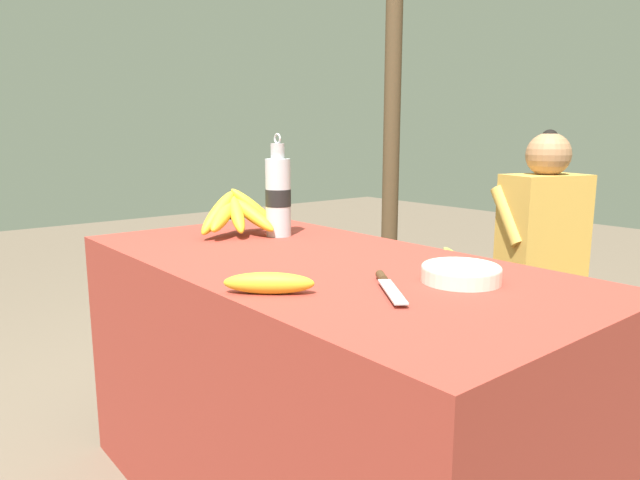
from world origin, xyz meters
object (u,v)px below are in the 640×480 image
at_px(loose_banana_front, 269,283).
at_px(banana_bunch_green, 450,259).
at_px(support_post_near, 392,125).
at_px(wooden_bench, 515,301).
at_px(knife, 387,284).
at_px(banana_bunch_ripe, 238,212).
at_px(seated_vendor, 535,241).
at_px(serving_bowl, 461,273).
at_px(water_bottle, 278,195).

bearing_deg(loose_banana_front, banana_bunch_green, 115.77).
relative_size(banana_bunch_green, support_post_near, 0.13).
bearing_deg(wooden_bench, support_post_near, 163.22).
xyz_separation_m(knife, banana_bunch_green, (-0.91, 1.40, -0.30)).
xyz_separation_m(banana_bunch_ripe, banana_bunch_green, (-0.14, 1.31, -0.36)).
distance_m(seated_vendor, banana_bunch_green, 0.49).
bearing_deg(seated_vendor, wooden_bench, 5.80).
bearing_deg(serving_bowl, wooden_bench, 116.19).
relative_size(serving_bowl, loose_banana_front, 1.04).
bearing_deg(support_post_near, banana_bunch_ripe, -61.73).
relative_size(knife, support_post_near, 0.09).
distance_m(banana_bunch_ripe, seated_vendor, 1.34).
height_order(seated_vendor, banana_bunch_green, seated_vendor).
relative_size(loose_banana_front, knife, 0.82).
xyz_separation_m(water_bottle, seated_vendor, (0.23, 1.18, -0.26)).
height_order(serving_bowl, water_bottle, water_bottle).
bearing_deg(seated_vendor, water_bottle, 96.79).
bearing_deg(serving_bowl, seated_vendor, 113.07).
bearing_deg(water_bottle, serving_bowl, -1.93).
distance_m(water_bottle, knife, 0.71).
bearing_deg(serving_bowl, loose_banana_front, -116.48).
relative_size(serving_bowl, wooden_bench, 0.12).
bearing_deg(banana_bunch_green, loose_banana_front, -64.23).
relative_size(seated_vendor, banana_bunch_green, 3.69).
distance_m(loose_banana_front, seated_vendor, 1.64).
bearing_deg(knife, water_bottle, -160.74).
bearing_deg(support_post_near, serving_bowl, -42.37).
bearing_deg(water_bottle, support_post_near, 122.17).
height_order(water_bottle, seated_vendor, seated_vendor).
height_order(loose_banana_front, support_post_near, support_post_near).
relative_size(banana_bunch_ripe, seated_vendor, 0.30).
xyz_separation_m(loose_banana_front, support_post_near, (-1.52, 1.95, 0.36)).
xyz_separation_m(loose_banana_front, wooden_bench, (-0.41, 1.62, -0.44)).
distance_m(knife, seated_vendor, 1.45).
bearing_deg(knife, loose_banana_front, -84.15).
height_order(knife, seated_vendor, seated_vendor).
height_order(wooden_bench, banana_bunch_green, banana_bunch_green).
height_order(loose_banana_front, seated_vendor, seated_vendor).
bearing_deg(knife, banana_bunch_green, 158.14).
distance_m(water_bottle, loose_banana_front, 0.70).
bearing_deg(knife, wooden_bench, 146.14).
distance_m(loose_banana_front, support_post_near, 2.50).
bearing_deg(banana_bunch_green, serving_bowl, -51.57).
xyz_separation_m(seated_vendor, support_post_near, (-1.20, 0.35, 0.51)).
bearing_deg(banana_bunch_ripe, banana_bunch_green, 96.29).
distance_m(water_bottle, wooden_bench, 1.33).
height_order(banana_bunch_ripe, loose_banana_front, banana_bunch_ripe).
relative_size(wooden_bench, seated_vendor, 1.35).
bearing_deg(loose_banana_front, serving_bowl, 63.52).
relative_size(seated_vendor, support_post_near, 0.48).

